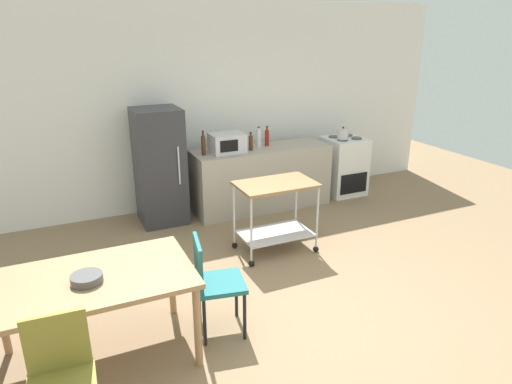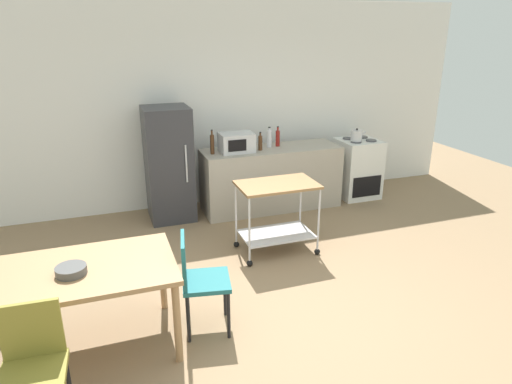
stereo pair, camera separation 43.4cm
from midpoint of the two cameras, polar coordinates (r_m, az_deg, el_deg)
The scene contains 16 objects.
ground_plane at distance 4.38m, azimuth 6.18°, elevation -15.33°, with size 12.00×12.00×0.00m, color #8C7051.
back_wall at distance 6.69m, azimuth -5.33°, elevation 10.58°, with size 8.40×0.12×2.90m, color white.
kitchen_counter at distance 6.66m, azimuth 3.77°, elevation 1.70°, with size 2.00×0.64×0.90m, color #A89E8E.
dining_table at distance 3.81m, azimuth -18.28°, elevation -10.26°, with size 1.50×0.90×0.75m.
chair_teal at distance 3.95m, azimuth -4.04°, elevation -10.61°, with size 0.47×0.47×0.89m.
chair_olive at distance 3.30m, azimuth -22.60°, elevation -19.25°, with size 0.42×0.42×0.89m.
stove_oven at distance 7.34m, azimuth 14.19°, elevation 2.88°, with size 0.60×0.61×0.92m.
refrigerator at distance 6.25m, azimuth -8.88°, elevation 3.41°, with size 0.60×0.63×1.55m.
kitchen_cart at distance 5.29m, azimuth 4.97°, elevation -1.81°, with size 0.91×0.57×0.85m.
bottle_hot_sauce at distance 6.19m, azimuth -3.50°, elevation 5.99°, with size 0.06×0.06×0.33m.
microwave at distance 6.30m, azimuth -0.49°, elevation 6.19°, with size 0.46×0.35×0.26m.
bottle_wine at distance 6.39m, azimuth 2.49°, elevation 6.16°, with size 0.06×0.06×0.26m.
bottle_soy_sauce at distance 6.56m, azimuth 3.57°, elevation 6.68°, with size 0.07×0.07×0.29m.
bottle_soda at distance 6.63m, azimuth 4.62°, elevation 6.73°, with size 0.06×0.06×0.29m.
fruit_bowl at distance 3.70m, azimuth -19.00°, elevation -9.31°, with size 0.23×0.23×0.06m, color #4C4C4C.
kettle at distance 7.06m, azimuth 14.19°, elevation 6.84°, with size 0.24×0.17×0.19m.
Camera 2 is at (-1.41, -3.29, 2.52)m, focal length 32.03 mm.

